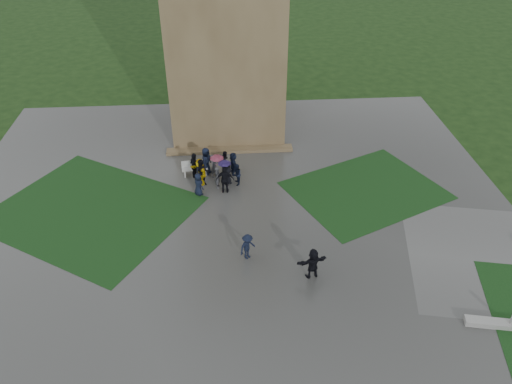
{
  "coord_description": "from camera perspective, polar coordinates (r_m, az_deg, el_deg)",
  "views": [
    {
      "loc": [
        -0.33,
        -20.61,
        17.96
      ],
      "look_at": [
        1.39,
        3.61,
        1.2
      ],
      "focal_mm": 35.0,
      "sensor_mm": 36.0,
      "label": 1
    }
  ],
  "objects": [
    {
      "name": "lawn_inset_left",
      "position": [
        31.53,
        -18.31,
        -2.08
      ],
      "size": [
        14.1,
        13.46,
        0.01
      ],
      "primitive_type": "cube",
      "rotation": [
        0.0,
        0.0,
        -0.56
      ],
      "color": "black",
      "rests_on": "plaza"
    },
    {
      "name": "bench",
      "position": [
        33.3,
        -7.02,
        2.77
      ],
      "size": [
        1.75,
        0.73,
        0.98
      ],
      "rotation": [
        0.0,
        0.0,
        0.12
      ],
      "color": "#BABAB5",
      "rests_on": "plaza"
    },
    {
      "name": "lawn_inset_right",
      "position": [
        32.49,
        12.43,
        0.19
      ],
      "size": [
        11.12,
        10.15,
        0.01
      ],
      "primitive_type": "cube",
      "rotation": [
        0.0,
        0.0,
        0.44
      ],
      "color": "black",
      "rests_on": "plaza"
    },
    {
      "name": "tower",
      "position": [
        36.72,
        -3.66,
        20.44
      ],
      "size": [
        8.0,
        8.0,
        18.0
      ],
      "primitive_type": "cube",
      "color": "brown",
      "rests_on": "ground"
    },
    {
      "name": "pedestrian_near",
      "position": [
        25.31,
        6.51,
        -8.11
      ],
      "size": [
        1.69,
        0.94,
        1.72
      ],
      "primitive_type": "imported",
      "rotation": [
        0.0,
        0.0,
        3.38
      ],
      "color": "black",
      "rests_on": "plaza"
    },
    {
      "name": "tower_plinth",
      "position": [
        35.94,
        -3.02,
        4.83
      ],
      "size": [
        9.0,
        0.8,
        0.22
      ],
      "primitive_type": "cube",
      "color": "brown",
      "rests_on": "plaza"
    },
    {
      "name": "pedestrian_mid",
      "position": [
        26.25,
        -0.98,
        -6.26
      ],
      "size": [
        1.08,
        1.01,
        1.52
      ],
      "primitive_type": "imported",
      "rotation": [
        0.0,
        0.0,
        0.68
      ],
      "color": "black",
      "rests_on": "plaza"
    },
    {
      "name": "plaza",
      "position": [
        28.87,
        -2.54,
        -3.86
      ],
      "size": [
        34.0,
        34.0,
        0.02
      ],
      "primitive_type": "cube",
      "color": "#393937",
      "rests_on": "ground"
    },
    {
      "name": "ground",
      "position": [
        27.34,
        -2.39,
        -6.48
      ],
      "size": [
        120.0,
        120.0,
        0.0
      ],
      "primitive_type": "plane",
      "color": "black"
    },
    {
      "name": "visitor_cluster",
      "position": [
        32.11,
        -4.91,
        2.57
      ],
      "size": [
        3.46,
        3.61,
        2.37
      ],
      "color": "black",
      "rests_on": "plaza"
    }
  ]
}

